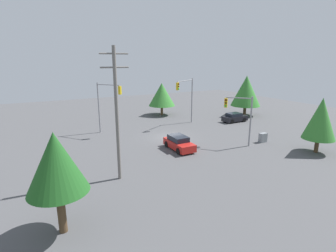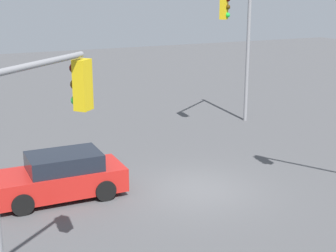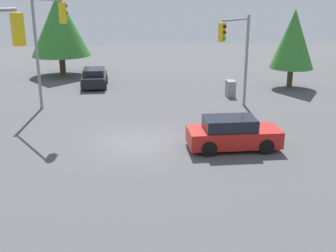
{
  "view_description": "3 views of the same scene",
  "coord_description": "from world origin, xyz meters",
  "px_view_note": "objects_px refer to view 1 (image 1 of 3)",
  "views": [
    {
      "loc": [
        15.29,
        28.1,
        9.67
      ],
      "look_at": [
        1.69,
        2.54,
        2.28
      ],
      "focal_mm": 28.0,
      "sensor_mm": 36.0,
      "label": 1
    },
    {
      "loc": [
        -14.54,
        7.82,
        6.83
      ],
      "look_at": [
        1.51,
        0.43,
        1.95
      ],
      "focal_mm": 55.0,
      "sensor_mm": 36.0,
      "label": 2
    },
    {
      "loc": [
        19.5,
        -0.52,
        7.05
      ],
      "look_at": [
        1.56,
        1.37,
        1.29
      ],
      "focal_mm": 45.0,
      "sensor_mm": 36.0,
      "label": 3
    }
  ],
  "objects_px": {
    "traffic_signal_main": "(240,112)",
    "sedan_red": "(179,143)",
    "traffic_signal_aux": "(187,93)",
    "traffic_signal_cross": "(107,99)",
    "sedan_dark": "(235,118)",
    "electrical_cabinet": "(263,138)"
  },
  "relations": [
    {
      "from": "traffic_signal_aux",
      "to": "electrical_cabinet",
      "type": "relative_size",
      "value": 6.2
    },
    {
      "from": "sedan_dark",
      "to": "traffic_signal_aux",
      "type": "height_order",
      "value": "traffic_signal_aux"
    },
    {
      "from": "sedan_dark",
      "to": "electrical_cabinet",
      "type": "bearing_deg",
      "value": -23.69
    },
    {
      "from": "sedan_dark",
      "to": "electrical_cabinet",
      "type": "height_order",
      "value": "sedan_dark"
    },
    {
      "from": "sedan_red",
      "to": "traffic_signal_cross",
      "type": "height_order",
      "value": "traffic_signal_cross"
    },
    {
      "from": "sedan_dark",
      "to": "traffic_signal_cross",
      "type": "relative_size",
      "value": 0.59
    },
    {
      "from": "sedan_red",
      "to": "electrical_cabinet",
      "type": "distance_m",
      "value": 10.53
    },
    {
      "from": "traffic_signal_cross",
      "to": "sedan_dark",
      "type": "bearing_deg",
      "value": 43.96
    },
    {
      "from": "traffic_signal_aux",
      "to": "sedan_dark",
      "type": "bearing_deg",
      "value": 135.22
    },
    {
      "from": "traffic_signal_aux",
      "to": "traffic_signal_main",
      "type": "bearing_deg",
      "value": 60.74
    },
    {
      "from": "sedan_red",
      "to": "traffic_signal_cross",
      "type": "relative_size",
      "value": 0.63
    },
    {
      "from": "sedan_red",
      "to": "traffic_signal_main",
      "type": "distance_m",
      "value": 7.79
    },
    {
      "from": "traffic_signal_aux",
      "to": "electrical_cabinet",
      "type": "xyz_separation_m",
      "value": [
        -3.48,
        11.79,
        -4.2
      ]
    },
    {
      "from": "traffic_signal_aux",
      "to": "electrical_cabinet",
      "type": "bearing_deg",
      "value": 76.59
    },
    {
      "from": "traffic_signal_cross",
      "to": "electrical_cabinet",
      "type": "bearing_deg",
      "value": 12.81
    },
    {
      "from": "sedan_dark",
      "to": "electrical_cabinet",
      "type": "distance_m",
      "value": 10.62
    },
    {
      "from": "traffic_signal_cross",
      "to": "electrical_cabinet",
      "type": "height_order",
      "value": "traffic_signal_cross"
    },
    {
      "from": "traffic_signal_main",
      "to": "sedan_red",
      "type": "bearing_deg",
      "value": 32.14
    },
    {
      "from": "sedan_dark",
      "to": "traffic_signal_aux",
      "type": "relative_size",
      "value": 0.58
    },
    {
      "from": "traffic_signal_cross",
      "to": "traffic_signal_aux",
      "type": "distance_m",
      "value": 11.87
    },
    {
      "from": "traffic_signal_main",
      "to": "electrical_cabinet",
      "type": "height_order",
      "value": "traffic_signal_main"
    },
    {
      "from": "traffic_signal_aux",
      "to": "traffic_signal_cross",
      "type": "bearing_deg",
      "value": -33.16
    }
  ]
}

